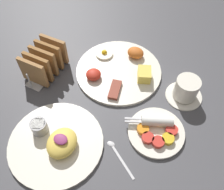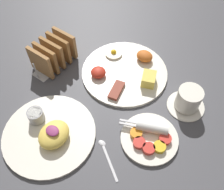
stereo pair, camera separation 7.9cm
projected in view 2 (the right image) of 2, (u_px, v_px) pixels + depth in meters
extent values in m
plane|color=#47474C|center=(94.00, 104.00, 0.81)|extent=(3.00, 3.00, 0.00)
cylinder|color=silver|center=(125.00, 72.00, 0.88)|extent=(0.30, 0.30, 0.01)
cube|color=#E5C64C|center=(149.00, 79.00, 0.83)|extent=(0.06, 0.07, 0.04)
ellipsoid|color=#C66023|center=(145.00, 56.00, 0.90)|extent=(0.06, 0.05, 0.03)
cylinder|color=#F4EACC|center=(114.00, 53.00, 0.93)|extent=(0.06, 0.06, 0.01)
sphere|color=yellow|center=(114.00, 52.00, 0.92)|extent=(0.02, 0.02, 0.02)
ellipsoid|color=red|center=(98.00, 72.00, 0.86)|extent=(0.05, 0.05, 0.03)
cube|color=brown|center=(116.00, 90.00, 0.82)|extent=(0.05, 0.08, 0.01)
cylinder|color=silver|center=(150.00, 137.00, 0.73)|extent=(0.17, 0.17, 0.01)
cylinder|color=orange|center=(136.00, 133.00, 0.73)|extent=(0.04, 0.04, 0.01)
cylinder|color=red|center=(139.00, 143.00, 0.71)|extent=(0.04, 0.04, 0.01)
cylinder|color=red|center=(149.00, 149.00, 0.70)|extent=(0.04, 0.04, 0.01)
cylinder|color=gold|center=(159.00, 147.00, 0.70)|extent=(0.04, 0.04, 0.01)
cylinder|color=red|center=(165.00, 139.00, 0.72)|extent=(0.04, 0.04, 0.01)
cylinder|color=white|center=(152.00, 127.00, 0.73)|extent=(0.10, 0.07, 0.03)
cube|color=silver|center=(128.00, 125.00, 0.73)|extent=(0.05, 0.03, 0.00)
cube|color=silver|center=(128.00, 121.00, 0.74)|extent=(0.05, 0.03, 0.00)
cylinder|color=silver|center=(49.00, 134.00, 0.74)|extent=(0.28, 0.28, 0.01)
ellipsoid|color=#EAC651|center=(54.00, 134.00, 0.71)|extent=(0.09, 0.11, 0.04)
ellipsoid|color=#8C3366|center=(52.00, 131.00, 0.69)|extent=(0.04, 0.03, 0.01)
cylinder|color=#99999E|center=(36.00, 116.00, 0.75)|extent=(0.05, 0.05, 0.04)
cylinder|color=white|center=(35.00, 113.00, 0.74)|extent=(0.04, 0.04, 0.01)
cube|color=#B7B7BC|center=(55.00, 63.00, 0.91)|extent=(0.06, 0.18, 0.01)
cube|color=#A17345|center=(39.00, 64.00, 0.84)|extent=(0.10, 0.01, 0.10)
cube|color=olive|center=(46.00, 58.00, 0.86)|extent=(0.10, 0.01, 0.10)
cube|color=olive|center=(53.00, 53.00, 0.87)|extent=(0.10, 0.01, 0.10)
cube|color=olive|center=(59.00, 48.00, 0.89)|extent=(0.10, 0.01, 0.10)
cube|color=#A17446|center=(65.00, 43.00, 0.90)|extent=(0.10, 0.01, 0.10)
cylinder|color=#B7B7BC|center=(36.00, 70.00, 0.84)|extent=(0.01, 0.00, 0.07)
cylinder|color=#B7B7BC|center=(70.00, 42.00, 0.92)|extent=(0.01, 0.01, 0.07)
cylinder|color=silver|center=(186.00, 106.00, 0.80)|extent=(0.12, 0.12, 0.01)
cylinder|color=silver|center=(189.00, 99.00, 0.77)|extent=(0.08, 0.08, 0.07)
cylinder|color=#381E0F|center=(191.00, 93.00, 0.74)|extent=(0.06, 0.06, 0.01)
cube|color=silver|center=(110.00, 163.00, 0.69)|extent=(0.10, 0.07, 0.00)
ellipsoid|color=silver|center=(102.00, 142.00, 0.72)|extent=(0.02, 0.02, 0.01)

